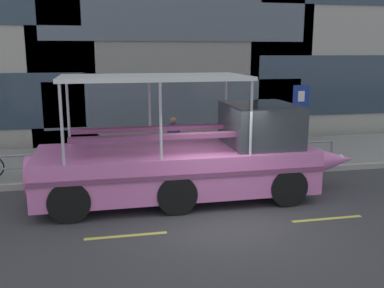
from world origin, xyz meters
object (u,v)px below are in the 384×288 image
at_px(parking_sign, 300,109).
at_px(pedestrian_near_bow, 273,130).
at_px(pedestrian_mid_left, 174,135).
at_px(duck_tour_boat, 195,159).

bearing_deg(parking_sign, pedestrian_near_bow, 159.22).
height_order(parking_sign, pedestrian_mid_left, parking_sign).
xyz_separation_m(duck_tour_boat, pedestrian_near_bow, (3.48, 3.05, 0.14)).
relative_size(parking_sign, pedestrian_mid_left, 1.67).
distance_m(parking_sign, pedestrian_mid_left, 4.48).
xyz_separation_m(duck_tour_boat, pedestrian_mid_left, (-0.04, 3.24, 0.05)).
xyz_separation_m(parking_sign, pedestrian_mid_left, (-4.37, 0.52, -0.83)).
bearing_deg(duck_tour_boat, pedestrian_mid_left, 90.78).
bearing_deg(pedestrian_near_bow, parking_sign, -20.78).
bearing_deg(pedestrian_near_bow, pedestrian_mid_left, 176.83).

